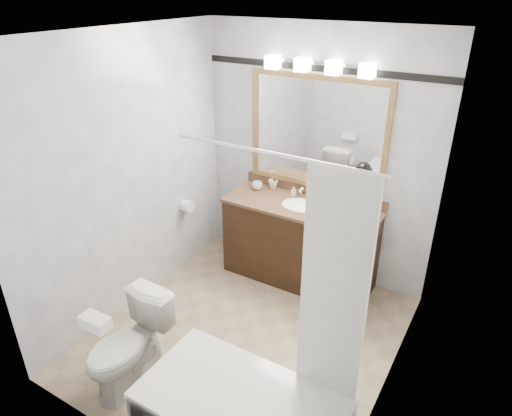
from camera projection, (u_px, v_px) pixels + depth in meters
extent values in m
cube|color=gray|center=(247.00, 335.00, 4.03)|extent=(2.40, 2.60, 0.01)
cube|color=white|center=(243.00, 33.00, 2.91)|extent=(2.40, 2.60, 0.01)
cube|color=silver|center=(316.00, 157.00, 4.47)|extent=(2.40, 0.01, 2.50)
cube|color=silver|center=(117.00, 301.00, 2.46)|extent=(2.40, 0.01, 2.50)
cube|color=silver|center=(130.00, 177.00, 4.02)|extent=(0.01, 2.60, 2.50)
cube|color=silver|center=(405.00, 252.00, 2.91)|extent=(0.01, 2.60, 2.50)
cube|color=black|center=(299.00, 244.00, 4.62)|extent=(1.50, 0.55, 0.82)
cube|color=brown|center=(301.00, 207.00, 4.43)|extent=(1.53, 0.58, 0.03)
cube|color=brown|center=(313.00, 191.00, 4.61)|extent=(1.53, 0.03, 0.10)
ellipsoid|color=white|center=(301.00, 208.00, 4.44)|extent=(0.44, 0.34, 0.14)
cube|color=#9F7547|center=(320.00, 77.00, 4.10)|extent=(1.40, 0.04, 0.05)
cube|color=#9F7547|center=(313.00, 184.00, 4.57)|extent=(1.40, 0.04, 0.05)
cube|color=#9F7547|center=(256.00, 123.00, 4.65)|extent=(0.05, 0.04, 1.00)
cube|color=#9F7547|center=(386.00, 145.00, 4.03)|extent=(0.05, 0.04, 1.00)
cube|color=white|center=(317.00, 133.00, 4.34)|extent=(1.30, 0.01, 1.00)
cube|color=silver|center=(320.00, 63.00, 4.04)|extent=(0.90, 0.05, 0.03)
cube|color=white|center=(273.00, 62.00, 4.22)|extent=(0.12, 0.12, 0.12)
cube|color=white|center=(302.00, 65.00, 4.08)|extent=(0.12, 0.12, 0.12)
cube|color=white|center=(334.00, 67.00, 3.94)|extent=(0.12, 0.12, 0.12)
cube|color=white|center=(367.00, 71.00, 3.80)|extent=(0.12, 0.12, 0.12)
cube|color=black|center=(321.00, 68.00, 4.08)|extent=(2.40, 0.01, 0.06)
cylinder|color=silver|center=(273.00, 154.00, 2.50)|extent=(1.30, 0.02, 0.02)
cube|color=white|center=(334.00, 294.00, 2.64)|extent=(0.40, 0.04, 1.55)
cylinder|color=white|center=(187.00, 206.00, 4.75)|extent=(0.11, 0.12, 0.12)
imported|color=white|center=(128.00, 346.00, 3.41)|extent=(0.41, 0.70, 0.71)
cube|color=white|center=(95.00, 322.00, 3.05)|extent=(0.21, 0.12, 0.08)
cylinder|color=black|center=(337.00, 218.00, 4.16)|extent=(0.18, 0.18, 0.02)
cylinder|color=black|center=(340.00, 203.00, 4.15)|extent=(0.15, 0.15, 0.26)
sphere|color=black|center=(341.00, 190.00, 4.09)|extent=(0.15, 0.15, 0.15)
cube|color=black|center=(338.00, 198.00, 4.05)|extent=(0.10, 0.10, 0.05)
cylinder|color=silver|center=(337.00, 216.00, 4.13)|extent=(0.06, 0.06, 0.06)
imported|color=white|center=(257.00, 186.00, 4.74)|extent=(0.13, 0.13, 0.08)
imported|color=white|center=(273.00, 184.00, 4.77)|extent=(0.13, 0.13, 0.09)
imported|color=white|center=(294.00, 191.00, 4.61)|extent=(0.04, 0.04, 0.09)
cube|color=#EDE3C3|center=(322.00, 203.00, 4.43)|extent=(0.10, 0.08, 0.03)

